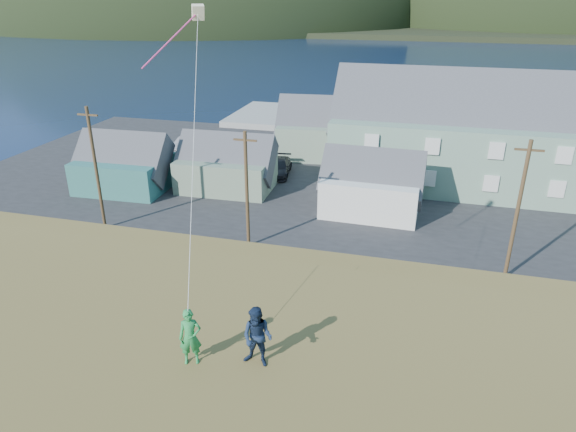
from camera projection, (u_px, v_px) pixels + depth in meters
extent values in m
plane|color=#0A1638|center=(299.00, 264.00, 34.20)|extent=(900.00, 900.00, 0.00)
cube|color=#4C3D19|center=(292.00, 278.00, 32.41)|extent=(110.00, 8.00, 0.10)
cube|color=#28282B|center=(342.00, 180.00, 49.20)|extent=(72.00, 36.00, 0.12)
cube|color=gray|center=(326.00, 119.00, 70.80)|extent=(26.00, 14.00, 0.90)
cube|color=black|center=(423.00, 18.00, 325.58)|extent=(900.00, 320.00, 2.00)
ellipsoid|color=black|center=(73.00, 15.00, 332.95)|extent=(240.00, 216.00, 108.00)
ellipsoid|color=black|center=(204.00, 19.00, 291.64)|extent=(260.00, 234.00, 143.00)
ellipsoid|color=black|center=(387.00, 18.00, 303.38)|extent=(200.00, 180.00, 100.00)
ellipsoid|color=black|center=(556.00, 21.00, 273.27)|extent=(230.00, 207.00, 142.60)
cube|color=slate|center=(535.00, 157.00, 45.47)|extent=(35.76, 10.52, 6.11)
cube|color=#47474C|center=(546.00, 104.00, 43.58)|extent=(36.26, 10.27, 9.94)
cube|color=#2C685C|center=(124.00, 174.00, 46.25)|extent=(7.90, 6.04, 2.89)
cube|color=#47474C|center=(121.00, 150.00, 45.36)|extent=(8.39, 5.87, 5.60)
cube|color=slate|center=(227.00, 173.00, 46.30)|extent=(8.30, 5.64, 2.90)
cube|color=#47474C|center=(225.00, 150.00, 45.42)|extent=(8.80, 5.51, 5.30)
cube|color=silver|center=(371.00, 195.00, 41.34)|extent=(7.72, 5.62, 3.03)
cube|color=#47474C|center=(373.00, 168.00, 40.43)|extent=(8.22, 5.55, 5.32)
cube|color=gray|center=(332.00, 140.00, 55.53)|extent=(11.75, 7.69, 3.58)
cube|color=#47474C|center=(332.00, 114.00, 54.41)|extent=(12.24, 7.62, 6.60)
cylinder|color=#47331E|center=(96.00, 170.00, 37.30)|extent=(0.24, 0.24, 9.26)
cylinder|color=#47331E|center=(247.00, 191.00, 34.77)|extent=(0.24, 0.24, 8.28)
cylinder|color=#47331E|center=(517.00, 212.00, 30.61)|extent=(0.24, 0.24, 8.91)
imported|color=#9F9EA3|center=(206.00, 161.00, 52.16)|extent=(1.64, 4.06, 1.31)
imported|color=white|center=(250.00, 165.00, 50.73)|extent=(2.77, 5.39, 1.45)
imported|color=navy|center=(353.00, 169.00, 49.94)|extent=(2.07, 4.24, 1.39)
imported|color=#314E7B|center=(396.00, 153.00, 54.94)|extent=(1.50, 3.98, 1.30)
imported|color=black|center=(279.00, 167.00, 50.12)|extent=(2.77, 5.43, 1.51)
imported|color=black|center=(342.00, 149.00, 55.95)|extent=(2.25, 4.62, 1.52)
imported|color=#B7B7B7|center=(280.00, 144.00, 57.71)|extent=(2.36, 5.28, 1.51)
imported|color=gray|center=(185.00, 143.00, 58.28)|extent=(2.00, 4.38, 1.39)
imported|color=maroon|center=(230.00, 142.00, 58.24)|extent=(2.70, 5.61, 1.54)
imported|color=maroon|center=(139.00, 155.00, 53.99)|extent=(2.37, 4.62, 1.51)
imported|color=#24843F|center=(190.00, 337.00, 13.99)|extent=(0.72, 0.61, 1.69)
imported|color=#17253F|center=(257.00, 337.00, 13.90)|extent=(0.93, 0.76, 1.80)
cube|color=#FBECBF|center=(198.00, 12.00, 19.55)|extent=(0.61, 0.60, 0.60)
cylinder|color=#FA4193|center=(171.00, 40.00, 18.94)|extent=(0.06, 0.06, 3.31)
cylinder|color=white|center=(194.00, 135.00, 16.60)|extent=(0.02, 0.02, 11.90)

